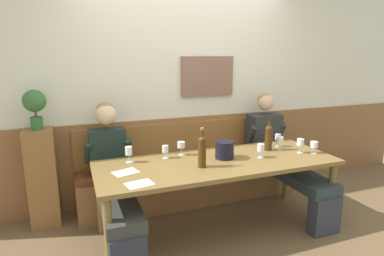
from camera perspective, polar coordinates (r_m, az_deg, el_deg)
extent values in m
cube|color=brown|center=(3.34, 5.34, -18.57)|extent=(6.80, 6.80, 0.02)
cube|color=silver|center=(3.87, -1.36, 8.02)|extent=(6.80, 0.08, 2.80)
cube|color=#835E4E|center=(3.90, 2.76, 9.16)|extent=(0.66, 0.04, 0.47)
cube|color=brown|center=(4.00, -1.03, -5.07)|extent=(6.80, 0.03, 0.99)
cube|color=brown|center=(3.89, 0.12, -9.90)|extent=(2.62, 0.42, 0.44)
cube|color=brown|center=(3.81, 0.12, -6.49)|extent=(2.57, 0.39, 0.05)
cube|color=brown|center=(3.90, -0.87, -2.16)|extent=(2.62, 0.04, 0.45)
cube|color=brown|center=(3.13, 4.61, -6.17)|extent=(2.32, 0.86, 0.04)
cylinder|color=olive|center=(2.70, -14.52, -18.41)|extent=(0.07, 0.07, 0.69)
cylinder|color=brown|center=(3.59, 23.39, -10.94)|extent=(0.07, 0.07, 0.69)
cylinder|color=brown|center=(3.34, -15.96, -12.15)|extent=(0.07, 0.07, 0.69)
cylinder|color=brown|center=(4.09, 16.38, -7.46)|extent=(0.07, 0.07, 0.69)
cube|color=#353837|center=(3.06, -13.10, -12.49)|extent=(0.31, 1.13, 0.11)
cube|color=#1B2A24|center=(3.51, -14.70, -4.03)|extent=(0.37, 0.20, 0.48)
sphere|color=beige|center=(3.41, -15.06, 2.33)|extent=(0.21, 0.21, 0.21)
sphere|color=#9B7147|center=(3.43, -15.13, 2.83)|extent=(0.20, 0.20, 0.20)
cylinder|color=#1B2A24|center=(3.46, -17.89, -4.24)|extent=(0.08, 0.20, 0.27)
cylinder|color=#1B2A24|center=(3.50, -11.42, -3.69)|extent=(0.08, 0.20, 0.27)
cube|color=#2D333F|center=(3.52, 22.36, -14.08)|extent=(0.30, 0.14, 0.38)
cube|color=#29373B|center=(3.77, 17.41, -7.78)|extent=(0.33, 1.12, 0.11)
cube|color=#2B2D2F|center=(4.15, 12.58, -1.12)|extent=(0.40, 0.23, 0.51)
sphere|color=#D7AA8A|center=(4.06, 12.94, 4.42)|extent=(0.20, 0.20, 0.20)
sphere|color=#A37846|center=(4.08, 12.76, 4.81)|extent=(0.18, 0.18, 0.18)
cylinder|color=#2B2D2F|center=(4.00, 10.43, -1.23)|extent=(0.08, 0.20, 0.27)
cylinder|color=#2B2D2F|center=(4.22, 15.33, -0.72)|extent=(0.08, 0.20, 0.27)
cylinder|color=black|center=(3.18, 5.79, -3.87)|extent=(0.18, 0.18, 0.17)
cylinder|color=#3F2912|center=(3.52, 13.40, -2.15)|extent=(0.08, 0.08, 0.22)
sphere|color=#3F2912|center=(3.49, 13.50, -0.21)|extent=(0.08, 0.08, 0.08)
cylinder|color=#3F2912|center=(3.48, 13.55, 0.67)|extent=(0.03, 0.03, 0.09)
cylinder|color=black|center=(3.47, 13.60, 1.55)|extent=(0.03, 0.03, 0.02)
cylinder|color=#43280D|center=(2.91, 1.79, -4.71)|extent=(0.07, 0.07, 0.24)
sphere|color=#43280D|center=(2.88, 1.81, -2.21)|extent=(0.07, 0.07, 0.07)
cylinder|color=#43280D|center=(2.86, 1.82, -1.18)|extent=(0.03, 0.03, 0.09)
cylinder|color=orange|center=(2.85, 1.83, -0.12)|extent=(0.03, 0.03, 0.02)
cylinder|color=silver|center=(3.28, 12.00, -5.11)|extent=(0.06, 0.06, 0.00)
cylinder|color=silver|center=(3.27, 12.03, -4.57)|extent=(0.01, 0.01, 0.06)
cylinder|color=silver|center=(3.25, 12.08, -3.43)|extent=(0.07, 0.07, 0.08)
cylinder|color=silver|center=(3.59, 15.21, -3.70)|extent=(0.06, 0.06, 0.00)
cylinder|color=silver|center=(3.58, 15.24, -3.19)|extent=(0.01, 0.01, 0.06)
cylinder|color=silver|center=(3.57, 15.31, -2.13)|extent=(0.08, 0.08, 0.08)
cylinder|color=silver|center=(3.20, -4.73, -5.31)|extent=(0.06, 0.06, 0.00)
cylinder|color=silver|center=(3.19, -4.74, -4.80)|extent=(0.01, 0.01, 0.06)
cylinder|color=silver|center=(3.18, -4.76, -3.72)|extent=(0.06, 0.06, 0.07)
cylinder|color=#F0DD85|center=(3.18, -4.75, -4.20)|extent=(0.06, 0.06, 0.01)
cylinder|color=silver|center=(3.29, -1.92, -4.77)|extent=(0.06, 0.06, 0.00)
cylinder|color=silver|center=(3.28, -1.93, -4.11)|extent=(0.01, 0.01, 0.08)
cylinder|color=silver|center=(3.26, -1.94, -2.97)|extent=(0.08, 0.08, 0.06)
cylinder|color=#E8DB8E|center=(3.26, -1.93, -3.26)|extent=(0.07, 0.07, 0.03)
cylinder|color=silver|center=(3.54, 18.52, -4.18)|extent=(0.06, 0.06, 0.00)
cylinder|color=silver|center=(3.53, 18.57, -3.55)|extent=(0.01, 0.01, 0.08)
cylinder|color=silver|center=(3.51, 18.66, -2.39)|extent=(0.07, 0.07, 0.07)
cylinder|color=silver|center=(3.58, 20.75, -4.18)|extent=(0.07, 0.07, 0.00)
cylinder|color=silver|center=(3.57, 20.79, -3.68)|extent=(0.01, 0.01, 0.06)
cylinder|color=silver|center=(3.55, 20.87, -2.75)|extent=(0.08, 0.08, 0.06)
cylinder|color=#F7D37F|center=(3.56, 20.84, -3.10)|extent=(0.07, 0.07, 0.02)
cylinder|color=silver|center=(3.13, -11.08, -5.95)|extent=(0.07, 0.07, 0.00)
cylinder|color=silver|center=(3.12, -11.10, -5.30)|extent=(0.01, 0.01, 0.07)
cylinder|color=silver|center=(3.10, -11.17, -3.97)|extent=(0.07, 0.07, 0.08)
cylinder|color=silver|center=(3.71, 14.89, -3.18)|extent=(0.06, 0.06, 0.00)
cylinder|color=silver|center=(3.70, 14.92, -2.58)|extent=(0.01, 0.01, 0.08)
cylinder|color=silver|center=(3.68, 14.98, -1.53)|extent=(0.06, 0.06, 0.06)
cylinder|color=#E7D582|center=(3.68, 14.96, -1.88)|extent=(0.05, 0.05, 0.02)
cube|color=white|center=(2.88, -11.69, -7.68)|extent=(0.24, 0.20, 0.00)
cube|color=white|center=(2.62, -9.29, -9.75)|extent=(0.23, 0.19, 0.00)
cube|color=brown|center=(3.63, -24.92, -8.03)|extent=(0.28, 0.28, 1.01)
cylinder|color=#2A6632|center=(3.48, -25.80, 0.77)|extent=(0.11, 0.11, 0.13)
cylinder|color=brown|center=(3.47, -25.96, 2.36)|extent=(0.02, 0.02, 0.07)
sphere|color=#376636|center=(3.45, -26.15, 4.35)|extent=(0.22, 0.22, 0.22)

